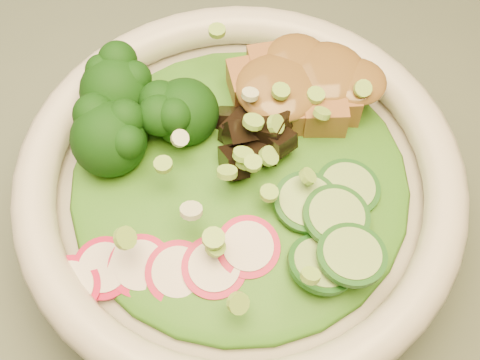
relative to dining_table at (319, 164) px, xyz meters
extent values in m
plane|color=brown|center=(0.00, 0.00, -0.64)|extent=(4.00, 4.00, 0.00)
cube|color=#525E4E|center=(0.00, 0.00, 0.10)|extent=(1.20, 0.80, 0.03)
cylinder|color=silver|center=(-0.10, -0.10, 0.14)|extent=(0.27, 0.27, 0.06)
torus|color=silver|center=(-0.10, -0.10, 0.18)|extent=(0.30, 0.30, 0.03)
ellipsoid|color=#175D13|center=(-0.10, -0.10, 0.18)|extent=(0.23, 0.23, 0.03)
ellipsoid|color=brown|center=(-0.05, -0.06, 0.21)|extent=(0.08, 0.06, 0.02)
camera|label=1|loc=(-0.14, -0.32, 0.57)|focal=50.00mm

